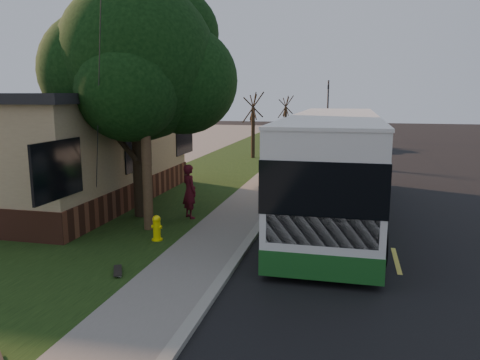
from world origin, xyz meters
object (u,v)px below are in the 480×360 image
Objects in this scene: bare_tree_near at (253,126)px; bare_tree_far at (286,119)px; transit_bus at (334,163)px; leafy_tree at (140,65)px; skateboard_main at (118,271)px; fire_hydrant at (157,228)px; distant_car at (356,139)px; traffic_signal at (328,105)px; utility_pole at (143,80)px; skateboarder at (189,191)px; dumpster at (62,192)px.

bare_tree_far is (0.50, 12.00, -0.15)m from bare_tree_near.
bare_tree_far reaches higher than transit_bus.
leafy_tree reaches higher than skateboard_main.
transit_bus is at bearing -67.49° from bare_tree_near.
fire_hydrant is 6.58m from transit_bus.
distant_car is (6.70, 7.15, -1.38)m from bare_tree_near.
distant_car is (6.20, -4.85, -1.23)m from bare_tree_far.
traffic_signal reaches higher than distant_car.
leafy_tree is 31.76m from traffic_signal.
distant_car is at bearing -73.04° from traffic_signal.
traffic_signal is (3.81, 33.01, -1.47)m from utility_pole.
fire_hydrant is 18.10m from bare_tree_near.
leafy_tree is 4.24× the size of skateboarder.
dumpster is at bearing -173.23° from transit_bus.
dumpster is at bearing 37.95° from skateboarder.
transit_bus is (4.79, 4.28, 1.46)m from fire_hydrant.
bare_tree_near is (-0.90, 18.00, 1.72)m from fire_hydrant.
transit_bus is at bearing -99.74° from distant_car.
bare_tree_near is 12.01m from bare_tree_far.
leafy_tree is 10.46× the size of skateboard_main.
leafy_tree is 4.50m from skateboarder.
skateboard_main is at bearing -87.22° from bare_tree_near.
bare_tree_far is at bearing 87.61° from bare_tree_near.
distant_car reaches higher than dumpster.
distant_car reaches higher than fire_hydrant.
fire_hydrant is at bearing -59.33° from leafy_tree.
bare_tree_near is at bearing 112.51° from transit_bus.
dumpster is at bearing -105.84° from bare_tree_near.
transit_bus is 5.07m from skateboarder.
bare_tree_near reaches higher than distant_car.
fire_hydrant is at bearing -54.62° from utility_pole.
skateboard_main is (0.00, -5.14, -0.87)m from skateboarder.
utility_pole reaches higher than skateboard_main.
transit_bus is at bearing -78.60° from bare_tree_far.
skateboard_main is (-4.69, -6.84, -1.77)m from transit_bus.
utility_pole is 5.76× the size of dumpster.
bare_tree_near is 14.86m from transit_bus.
skateboard_main is at bearing -47.31° from dumpster.
bare_tree_near reaches higher than bare_tree_far.
transit_bus is 8.48m from skateboard_main.
bare_tree_near reaches higher than skateboard_main.
utility_pole reaches higher than traffic_signal.
traffic_signal is 0.42× the size of transit_bus.
dumpster is (-5.23, 5.67, 0.49)m from skateboard_main.
bare_tree_near is at bearing -140.09° from distant_car.
skateboard_main is at bearing 133.74° from skateboarder.
utility_pole reaches higher than skateboarder.
dumpster reaches higher than fire_hydrant.
distant_car is at bearing 63.65° from dumpster.
transit_bus is (5.49, 3.29, -2.74)m from utility_pole.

